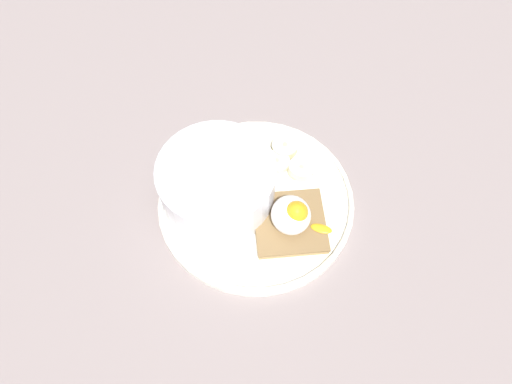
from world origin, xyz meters
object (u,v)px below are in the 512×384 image
(poached_egg, at_px, (292,214))
(banana_slice_front, at_px, (277,162))
(oatmeal_bowl, at_px, (217,183))
(banana_slice_right, at_px, (285,147))
(toast_slice, at_px, (290,223))
(banana_slice_left, at_px, (254,143))
(banana_slice_back, at_px, (301,169))

(poached_egg, xyz_separation_m, banana_slice_front, (-0.09, -0.01, -0.02))
(oatmeal_bowl, xyz_separation_m, banana_slice_right, (-0.06, 0.09, -0.02))
(oatmeal_bowl, distance_m, toast_slice, 0.10)
(oatmeal_bowl, relative_size, banana_slice_left, 3.89)
(oatmeal_bowl, height_order, banana_slice_left, oatmeal_bowl)
(banana_slice_back, relative_size, banana_slice_right, 1.30)
(banana_slice_left, xyz_separation_m, banana_slice_back, (0.05, 0.06, -0.00))
(oatmeal_bowl, bearing_deg, banana_slice_left, 144.50)
(poached_egg, xyz_separation_m, banana_slice_left, (-0.13, -0.03, -0.02))
(banana_slice_front, relative_size, banana_slice_back, 0.95)
(banana_slice_front, distance_m, banana_slice_left, 0.04)
(toast_slice, relative_size, banana_slice_right, 2.23)
(banana_slice_right, bearing_deg, poached_egg, -2.87)
(banana_slice_back, distance_m, banana_slice_right, 0.04)
(oatmeal_bowl, xyz_separation_m, toast_slice, (0.05, 0.09, -0.03))
(banana_slice_right, bearing_deg, oatmeal_bowl, -55.85)
(banana_slice_front, relative_size, banana_slice_right, 1.24)
(poached_egg, relative_size, banana_slice_back, 1.47)
(banana_slice_left, bearing_deg, oatmeal_bowl, -35.50)
(oatmeal_bowl, relative_size, toast_slice, 1.68)
(toast_slice, height_order, banana_slice_front, same)
(oatmeal_bowl, relative_size, banana_slice_front, 3.03)
(banana_slice_front, xyz_separation_m, banana_slice_left, (-0.03, -0.03, 0.00))
(poached_egg, relative_size, banana_slice_left, 2.00)
(oatmeal_bowl, bearing_deg, banana_slice_front, 116.95)
(toast_slice, xyz_separation_m, banana_slice_right, (-0.11, 0.01, 0.00))
(toast_slice, bearing_deg, banana_slice_back, 162.23)
(banana_slice_back, height_order, banana_slice_right, same)
(oatmeal_bowl, xyz_separation_m, poached_egg, (0.05, 0.09, -0.00))
(toast_slice, xyz_separation_m, banana_slice_front, (-0.09, -0.01, -0.00))
(oatmeal_bowl, bearing_deg, toast_slice, 59.36)
(banana_slice_right, bearing_deg, banana_slice_back, 25.92)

